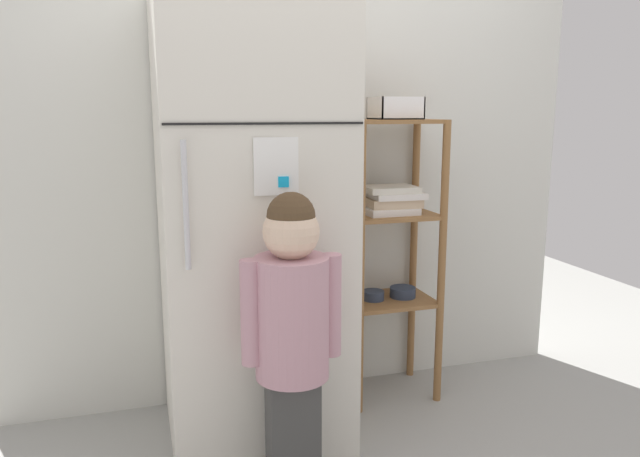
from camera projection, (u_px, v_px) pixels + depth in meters
ground_plane at (321, 421)px, 2.73m from camera, size 6.00×6.00×0.00m
kitchen_wall_back at (297, 153)px, 2.87m from camera, size 2.83×0.03×2.35m
refrigerator at (251, 222)px, 2.49m from camera, size 0.72×0.71×1.85m
child_standing at (292, 317)px, 2.10m from camera, size 0.36×0.26×1.11m
pantry_shelf_unit at (390, 231)px, 2.86m from camera, size 0.44×0.34×1.33m
fruit_bin at (395, 111)px, 2.76m from camera, size 0.21×0.19×0.10m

